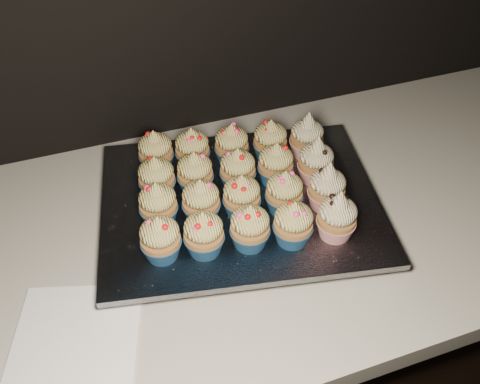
{
  "coord_description": "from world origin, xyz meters",
  "views": [
    {
      "loc": [
        -0.07,
        1.09,
        1.57
      ],
      "look_at": [
        0.15,
        1.72,
        0.95
      ],
      "focal_mm": 40.0,
      "sensor_mm": 36.0,
      "label": 1
    }
  ],
  "objects": [
    {
      "name": "cupcake_1",
      "position": [
        0.06,
        1.63,
        0.97
      ],
      "size": [
        0.06,
        0.06,
        0.08
      ],
      "color": "navy",
      "rests_on": "foil_lining"
    },
    {
      "name": "cupcake_14",
      "position": [
        0.3,
        1.73,
        0.97
      ],
      "size": [
        0.06,
        0.06,
        0.1
      ],
      "color": "#AC1719",
      "rests_on": "foil_lining"
    },
    {
      "name": "cupcake_15",
      "position": [
        0.04,
        1.85,
        0.97
      ],
      "size": [
        0.06,
        0.06,
        0.08
      ],
      "color": "navy",
      "rests_on": "foil_lining"
    },
    {
      "name": "cupcake_5",
      "position": [
        0.01,
        1.72,
        0.97
      ],
      "size": [
        0.06,
        0.06,
        0.08
      ],
      "color": "navy",
      "rests_on": "foil_lining"
    },
    {
      "name": "cabinet",
      "position": [
        0.0,
        1.7,
        0.43
      ],
      "size": [
        2.4,
        0.6,
        0.86
      ],
      "primitive_type": "cube",
      "color": "black",
      "rests_on": "ground"
    },
    {
      "name": "cupcake_8",
      "position": [
        0.21,
        1.67,
        0.97
      ],
      "size": [
        0.06,
        0.06,
        0.08
      ],
      "color": "navy",
      "rests_on": "foil_lining"
    },
    {
      "name": "baking_tray",
      "position": [
        0.15,
        1.72,
        0.91
      ],
      "size": [
        0.49,
        0.41,
        0.02
      ],
      "primitive_type": "cube",
      "rotation": [
        0.0,
        0.0,
        -0.19
      ],
      "color": "black",
      "rests_on": "worktop"
    },
    {
      "name": "worktop",
      "position": [
        0.0,
        1.7,
        0.88
      ],
      "size": [
        2.44,
        0.64,
        0.04
      ],
      "primitive_type": "cube",
      "color": "beige",
      "rests_on": "cabinet"
    },
    {
      "name": "cupcake_9",
      "position": [
        0.28,
        1.66,
        0.97
      ],
      "size": [
        0.06,
        0.06,
        0.1
      ],
      "color": "#AC1719",
      "rests_on": "foil_lining"
    },
    {
      "name": "cupcake_0",
      "position": [
        -0.0,
        1.64,
        0.97
      ],
      "size": [
        0.06,
        0.06,
        0.08
      ],
      "color": "navy",
      "rests_on": "foil_lining"
    },
    {
      "name": "napkin",
      "position": [
        -0.15,
        1.56,
        0.9
      ],
      "size": [
        0.22,
        0.22,
        0.0
      ],
      "primitive_type": "cube",
      "rotation": [
        0.0,
        0.0,
        -0.29
      ],
      "color": "white",
      "rests_on": "worktop"
    },
    {
      "name": "cupcake_18",
      "position": [
        0.24,
        1.81,
        0.97
      ],
      "size": [
        0.06,
        0.06,
        0.08
      ],
      "color": "navy",
      "rests_on": "foil_lining"
    },
    {
      "name": "cupcake_4",
      "position": [
        0.27,
        1.59,
        0.97
      ],
      "size": [
        0.06,
        0.06,
        0.1
      ],
      "color": "#AC1719",
      "rests_on": "foil_lining"
    },
    {
      "name": "cupcake_2",
      "position": [
        0.13,
        1.62,
        0.97
      ],
      "size": [
        0.06,
        0.06,
        0.08
      ],
      "color": "navy",
      "rests_on": "foil_lining"
    },
    {
      "name": "cupcake_3",
      "position": [
        0.2,
        1.6,
        0.97
      ],
      "size": [
        0.06,
        0.06,
        0.08
      ],
      "color": "navy",
      "rests_on": "foil_lining"
    },
    {
      "name": "cupcake_11",
      "position": [
        0.09,
        1.77,
        0.97
      ],
      "size": [
        0.06,
        0.06,
        0.08
      ],
      "color": "navy",
      "rests_on": "foil_lining"
    },
    {
      "name": "foil_lining",
      "position": [
        0.15,
        1.72,
        0.93
      ],
      "size": [
        0.54,
        0.45,
        0.01
      ],
      "primitive_type": "cube",
      "rotation": [
        0.0,
        0.0,
        -0.19
      ],
      "color": "silver",
      "rests_on": "baking_tray"
    },
    {
      "name": "cupcake_10",
      "position": [
        0.02,
        1.78,
        0.97
      ],
      "size": [
        0.06,
        0.06,
        0.08
      ],
      "color": "navy",
      "rests_on": "foil_lining"
    },
    {
      "name": "cupcake_6",
      "position": [
        0.08,
        1.7,
        0.97
      ],
      "size": [
        0.06,
        0.06,
        0.08
      ],
      "color": "navy",
      "rests_on": "foil_lining"
    },
    {
      "name": "cupcake_12",
      "position": [
        0.16,
        1.75,
        0.97
      ],
      "size": [
        0.06,
        0.06,
        0.08
      ],
      "color": "navy",
      "rests_on": "foil_lining"
    },
    {
      "name": "cupcake_17",
      "position": [
        0.17,
        1.82,
        0.97
      ],
      "size": [
        0.06,
        0.06,
        0.08
      ],
      "color": "navy",
      "rests_on": "foil_lining"
    },
    {
      "name": "cupcake_13",
      "position": [
        0.23,
        1.74,
        0.97
      ],
      "size": [
        0.06,
        0.06,
        0.08
      ],
      "color": "navy",
      "rests_on": "foil_lining"
    },
    {
      "name": "cupcake_7",
      "position": [
        0.14,
        1.69,
        0.97
      ],
      "size": [
        0.06,
        0.06,
        0.08
      ],
      "color": "navy",
      "rests_on": "foil_lining"
    },
    {
      "name": "cupcake_16",
      "position": [
        0.1,
        1.84,
        0.97
      ],
      "size": [
        0.06,
        0.06,
        0.08
      ],
      "color": "navy",
      "rests_on": "foil_lining"
    },
    {
      "name": "cupcake_19",
      "position": [
        0.31,
        1.8,
        0.97
      ],
      "size": [
        0.06,
        0.06,
        0.1
      ],
      "color": "#AC1719",
      "rests_on": "foil_lining"
    }
  ]
}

